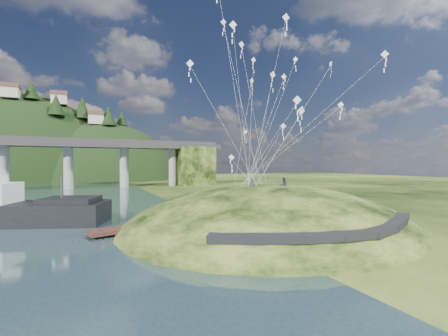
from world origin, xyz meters
name	(u,v)px	position (x,y,z in m)	size (l,w,h in m)	color
ground	(213,238)	(0.00, 0.00, 0.00)	(320.00, 320.00, 0.00)	black
grass_hill	(269,240)	(8.00, 2.00, -1.50)	(36.00, 32.00, 13.00)	black
footpath	(342,230)	(7.46, -9.74, 2.08)	(22.29, 5.84, 0.83)	black
bridge	(28,155)	(-26.46, 70.07, 9.70)	(160.00, 11.00, 15.00)	#2D2B2B
far_ridge	(2,199)	(-43.58, 122.17, -7.44)	(153.00, 70.00, 94.50)	black
work_barge	(6,209)	(-20.71, 16.61, 2.00)	(23.55, 13.70, 7.98)	black
wooden_dock	(158,224)	(-4.15, 6.85, 0.48)	(15.31, 6.27, 1.09)	#331A15
kite_flyers	(278,178)	(8.85, 1.38, 5.91)	(4.50, 1.88, 1.99)	#262A33
kite_swarm	(271,76)	(8.66, 2.58, 18.16)	(20.10, 18.32, 20.55)	white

